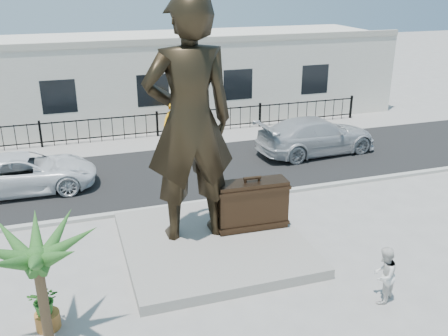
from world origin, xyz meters
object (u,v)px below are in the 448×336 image
(tourist, at_px, (384,275))
(suitcase, at_px, (252,205))
(statue, at_px, (189,122))
(car_white, at_px, (25,173))

(tourist, bearing_deg, suitcase, -102.57)
(statue, height_order, car_white, statue)
(suitcase, distance_m, tourist, 4.55)
(statue, bearing_deg, suitcase, 175.28)
(suitcase, bearing_deg, car_white, 141.25)
(statue, relative_size, tourist, 4.68)
(statue, bearing_deg, car_white, -48.26)
(tourist, xyz_separation_m, car_white, (-8.66, 9.96, -0.02))
(tourist, distance_m, car_white, 13.20)
(tourist, bearing_deg, statue, -86.24)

